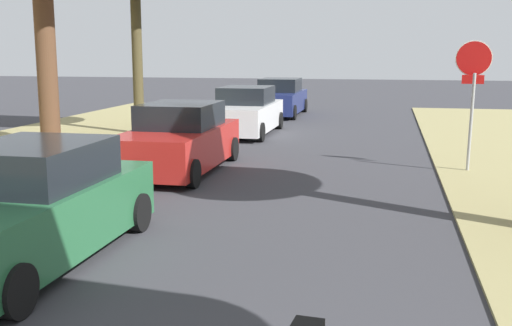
% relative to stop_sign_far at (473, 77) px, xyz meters
% --- Properties ---
extents(stop_sign_far, '(0.81, 0.44, 2.96)m').
position_rel_stop_sign_far_xyz_m(stop_sign_far, '(0.00, 0.00, 0.00)').
color(stop_sign_far, '#9EA0A5').
rests_on(stop_sign_far, grass_verge_right).
extents(parked_sedan_green, '(1.96, 4.41, 1.57)m').
position_rel_stop_sign_far_xyz_m(parked_sedan_green, '(-6.48, -7.64, -1.46)').
color(parked_sedan_green, '#28663D').
rests_on(parked_sedan_green, ground).
extents(parked_sedan_red, '(1.96, 4.41, 1.57)m').
position_rel_stop_sign_far_xyz_m(parked_sedan_red, '(-6.58, -1.20, -1.46)').
color(parked_sedan_red, red).
rests_on(parked_sedan_red, ground).
extents(parked_sedan_white, '(1.96, 4.41, 1.57)m').
position_rel_stop_sign_far_xyz_m(parked_sedan_white, '(-6.51, 5.48, -1.46)').
color(parked_sedan_white, white).
rests_on(parked_sedan_white, ground).
extents(parked_sedan_navy, '(1.96, 4.41, 1.57)m').
position_rel_stop_sign_far_xyz_m(parked_sedan_navy, '(-6.43, 11.76, -1.46)').
color(parked_sedan_navy, navy).
rests_on(parked_sedan_navy, ground).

